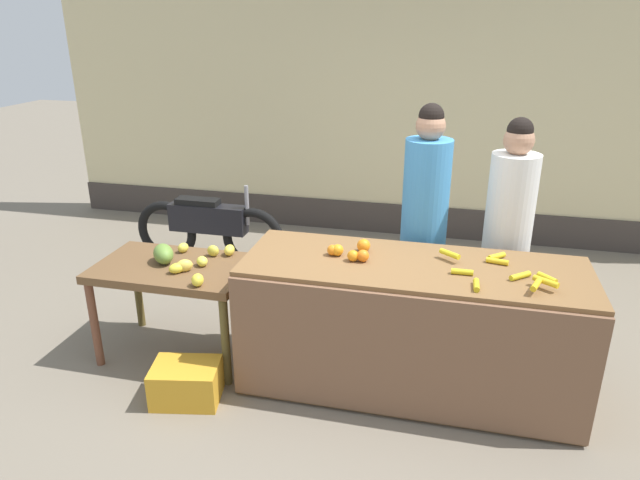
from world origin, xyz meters
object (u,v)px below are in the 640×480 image
at_px(parked_motorcycle, 209,228).
at_px(produce_sack, 307,290).
at_px(vendor_woman_blue_shirt, 424,228).
at_px(vendor_woman_white_shirt, 506,239).
at_px(produce_crate, 186,383).

distance_m(parked_motorcycle, produce_sack, 1.54).
relative_size(vendor_woman_blue_shirt, parked_motorcycle, 1.16).
xyz_separation_m(vendor_woman_blue_shirt, produce_sack, (-0.93, 0.10, -0.68)).
height_order(parked_motorcycle, produce_sack, parked_motorcycle).
xyz_separation_m(vendor_woman_blue_shirt, parked_motorcycle, (-2.20, 0.96, -0.53)).
relative_size(vendor_woman_white_shirt, produce_sack, 3.41).
bearing_deg(vendor_woman_blue_shirt, parked_motorcycle, 156.33).
bearing_deg(produce_crate, vendor_woman_blue_shirt, 39.39).
bearing_deg(parked_motorcycle, produce_sack, -34.34).
distance_m(parked_motorcycle, produce_crate, 2.29).
distance_m(vendor_woman_blue_shirt, produce_sack, 1.16).
relative_size(vendor_woman_blue_shirt, produce_sack, 3.56).
height_order(parked_motorcycle, produce_crate, parked_motorcycle).
distance_m(vendor_woman_white_shirt, produce_sack, 1.66).
relative_size(vendor_woman_white_shirt, parked_motorcycle, 1.11).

